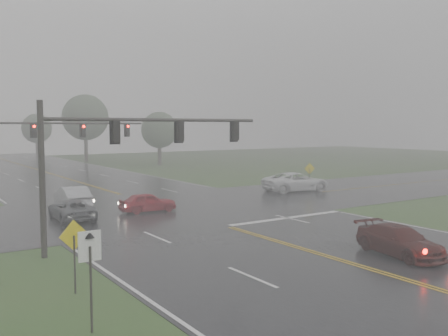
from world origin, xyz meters
TOP-DOWN VIEW (x-y plane):
  - main_road at (0.00, 20.00)m, footprint 18.00×160.00m
  - cross_street at (0.00, 22.00)m, footprint 120.00×14.00m
  - stop_bar at (4.50, 14.40)m, footprint 8.50×0.50m
  - sedan_maroon at (2.74, 4.98)m, footprint 2.50×4.63m
  - sedan_red at (-1.66, 21.18)m, footprint 3.82×1.74m
  - sedan_silver at (-5.36, 25.27)m, footprint 1.92×4.75m
  - car_grey at (-6.65, 21.12)m, footprint 2.18×4.49m
  - pickup_white at (13.41, 23.58)m, footprint 6.22×3.56m
  - signal_gantry_near at (-6.80, 13.22)m, footprint 11.22×0.29m
  - signal_gantry_far at (-6.21, 31.10)m, footprint 12.74×0.34m
  - sign_diamond_west at (-10.51, 7.86)m, footprint 1.03×0.23m
  - sign_arrow_white at (-11.10, 4.47)m, footprint 0.63×0.11m
  - sign_diamond_east at (14.88, 23.49)m, footprint 0.99×0.27m
  - tree_ne_a at (10.04, 69.22)m, footprint 7.23×7.23m
  - tree_e_near at (16.71, 56.63)m, footprint 5.24×5.24m
  - tree_n_far at (6.75, 87.08)m, footprint 5.38×5.38m

SIDE VIEW (x-z plane):
  - main_road at x=0.00m, z-range -0.01..0.01m
  - cross_street at x=0.00m, z-range -0.01..0.01m
  - stop_bar at x=4.50m, z-range 0.00..0.00m
  - sedan_maroon at x=2.74m, z-range -0.64..0.64m
  - sedan_red at x=-1.66m, z-range -0.63..0.63m
  - sedan_silver at x=-5.36m, z-range -0.77..0.77m
  - car_grey at x=-6.65m, z-range -0.62..0.62m
  - pickup_white at x=13.41m, z-range -0.82..0.82m
  - sign_diamond_east at x=14.88m, z-range 0.42..2.85m
  - sign_diamond_west at x=-10.51m, z-range 0.44..2.95m
  - sign_arrow_white at x=-11.10m, z-range 0.56..3.37m
  - signal_gantry_far at x=-6.21m, z-range 1.37..8.00m
  - signal_gantry_near at x=-6.80m, z-range 1.33..8.05m
  - tree_e_near at x=16.71m, z-range 1.21..8.90m
  - tree_n_far at x=6.75m, z-range 1.24..9.13m
  - tree_ne_a at x=10.04m, z-range 1.68..12.29m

